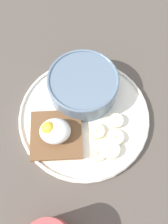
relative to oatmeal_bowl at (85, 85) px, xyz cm
name	(u,v)px	position (x,y,z in cm)	size (l,w,h in cm)	color
ground_plane	(84,120)	(0.45, 5.56, -4.66)	(120.00, 120.00, 2.00)	#534A43
plate	(84,116)	(0.45, 5.56, -2.86)	(26.59, 26.59, 1.60)	white
oatmeal_bowl	(85,85)	(0.00, 0.00, 0.00)	(14.17, 14.17, 5.41)	slate
toast_slice	(56,135)	(5.95, 9.72, -1.84)	(10.02, 10.02, 1.46)	brown
poached_egg	(54,131)	(6.12, 9.69, 0.64)	(5.82, 5.02, 3.95)	white
banana_slice_front	(98,154)	(-1.91, 13.54, -2.25)	(4.24, 4.24, 0.88)	beige
banana_slice_left	(115,138)	(-5.42, 10.57, -2.03)	(3.92, 4.02, 1.52)	#F7E1B7
banana_slice_back	(97,132)	(-1.94, 9.27, -2.04)	(4.17, 4.18, 1.29)	beige
banana_slice_right	(116,121)	(-5.83, 7.17, -1.93)	(3.01, 3.11, 1.58)	#F1EFC4
banana_slice_inner	(111,150)	(-4.38, 13.02, -1.97)	(4.25, 4.21, 1.46)	#F6F2C1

